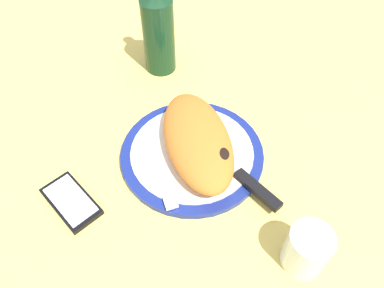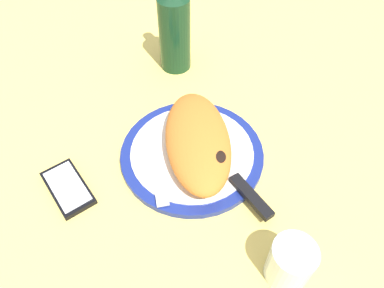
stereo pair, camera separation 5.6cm
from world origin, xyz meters
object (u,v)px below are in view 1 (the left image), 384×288
Objects in this scene: plate at (192,153)px; knife at (243,178)px; fork at (162,175)px; water_glass at (306,251)px; calzone at (197,138)px; wine_bottle at (157,31)px; smartphone at (71,201)px.

knife is (8.81, 7.12, 1.34)cm from plate.
fork reaches higher than plate.
fork is at bearing -138.78° from water_glass.
plate is 1.54× the size of fork.
knife is 16.52cm from water_glass.
calzone is 9.57cm from fork.
wine_bottle is at bearing -177.12° from calzone.
calzone is 1.40× the size of fork.
plate is at bearing -141.06° from knife.
water_glass is at bearing 14.10° from knife.
plate is at bearing 121.40° from fork.
water_glass is 54.92cm from wine_bottle.
calzone is 3.15× the size of water_glass.
water_glass is (20.22, 34.54, 2.89)cm from smartphone.
smartphone is (-4.25, -30.53, -1.56)cm from knife.
wine_bottle reaches higher than calzone.
knife is 30.86cm from smartphone.
calzone reaches higher than fork.
plate is at bearing -74.33° from calzone.
knife is at bearing 71.80° from fork.
fork is (4.51, -7.97, -2.76)cm from calzone.
fork is 27.40cm from water_glass.
calzone is at bearing 119.49° from fork.
fork is at bearing -108.20° from knife.
calzone is at bearing -158.17° from water_glass.
smartphone is (4.86, -24.49, -4.03)cm from calzone.
knife reaches higher than fork.
plate is 3.98cm from calzone.
plate is 1.22× the size of knife.
smartphone is at bearing -88.77° from fork.
calzone is 28.78cm from wine_bottle.
calzone is at bearing 105.67° from plate.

